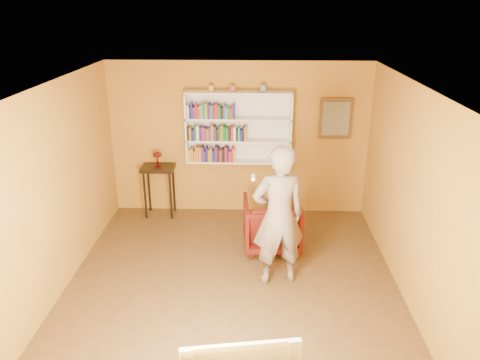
% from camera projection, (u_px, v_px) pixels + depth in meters
% --- Properties ---
extents(room_shell, '(5.30, 5.80, 2.88)m').
position_uv_depth(room_shell, '(232.00, 219.00, 5.96)').
color(room_shell, '#4A3318').
rests_on(room_shell, ground).
extents(bookshelf, '(1.80, 0.29, 1.23)m').
position_uv_depth(bookshelf, '(239.00, 127.00, 8.00)').
color(bookshelf, white).
rests_on(bookshelf, room_shell).
extents(books_row_lower, '(0.80, 0.19, 0.27)m').
position_uv_depth(books_row_lower, '(212.00, 154.00, 8.08)').
color(books_row_lower, gold).
rests_on(books_row_lower, bookshelf).
extents(books_row_middle, '(0.99, 0.19, 0.27)m').
position_uv_depth(books_row_middle, '(217.00, 133.00, 7.94)').
color(books_row_middle, black).
rests_on(books_row_middle, bookshelf).
extents(books_row_upper, '(0.80, 0.19, 0.27)m').
position_uv_depth(books_row_upper, '(211.00, 111.00, 7.81)').
color(books_row_upper, silver).
rests_on(books_row_upper, bookshelf).
extents(ornament_left, '(0.07, 0.07, 0.10)m').
position_uv_depth(ornament_left, '(211.00, 88.00, 7.72)').
color(ornament_left, '#B79134').
rests_on(ornament_left, bookshelf).
extents(ornament_centre, '(0.08, 0.08, 0.10)m').
position_uv_depth(ornament_centre, '(233.00, 88.00, 7.70)').
color(ornament_centre, '#9E3436').
rests_on(ornament_centre, bookshelf).
extents(ornament_right, '(0.08, 0.08, 0.11)m').
position_uv_depth(ornament_right, '(263.00, 88.00, 7.69)').
color(ornament_right, slate).
rests_on(ornament_right, bookshelf).
extents(framed_painting, '(0.55, 0.05, 0.70)m').
position_uv_depth(framed_painting, '(336.00, 118.00, 7.94)').
color(framed_painting, '#513317').
rests_on(framed_painting, room_shell).
extents(console_table, '(0.56, 0.43, 0.92)m').
position_uv_depth(console_table, '(159.00, 175.00, 8.20)').
color(console_table, black).
rests_on(console_table, ground).
extents(ruby_lustre, '(0.16, 0.16, 0.26)m').
position_uv_depth(ruby_lustre, '(157.00, 156.00, 8.07)').
color(ruby_lustre, maroon).
rests_on(ruby_lustre, console_table).
extents(armchair, '(0.91, 0.93, 0.80)m').
position_uv_depth(armchair, '(272.00, 224.00, 7.21)').
color(armchair, '#430704').
rests_on(armchair, ground).
extents(person, '(0.81, 0.63, 1.96)m').
position_uv_depth(person, '(279.00, 216.00, 6.14)').
color(person, '#726454').
rests_on(person, ground).
extents(game_remote, '(0.04, 0.15, 0.04)m').
position_uv_depth(game_remote, '(253.00, 177.00, 5.68)').
color(game_remote, white).
rests_on(game_remote, person).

